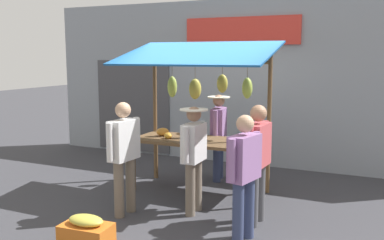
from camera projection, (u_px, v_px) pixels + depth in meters
ground_plane at (199, 191)px, 7.28m from camera, size 40.00×40.00×0.00m
street_backdrop at (239, 83)px, 9.03m from camera, size 9.00×0.30×3.40m
market_stall at (201, 100)px, 7.08m from camera, size 2.50×1.46×2.50m
vendor_with_sunhat at (219, 131)px, 7.80m from camera, size 0.40×0.67×1.57m
shopper_with_ponytail at (244, 170)px, 5.20m from camera, size 0.31×0.66×1.57m
shopper_in_grey_tee at (258, 156)px, 5.74m from camera, size 0.25×0.69×1.62m
shopper_in_striped_shirt at (124, 150)px, 6.09m from camera, size 0.26×0.69×1.62m
shopper_with_shopping_bag at (194, 152)px, 6.15m from camera, size 0.40×0.67×1.55m
produce_crate_near at (86, 234)px, 5.05m from camera, size 0.61×0.39×0.42m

